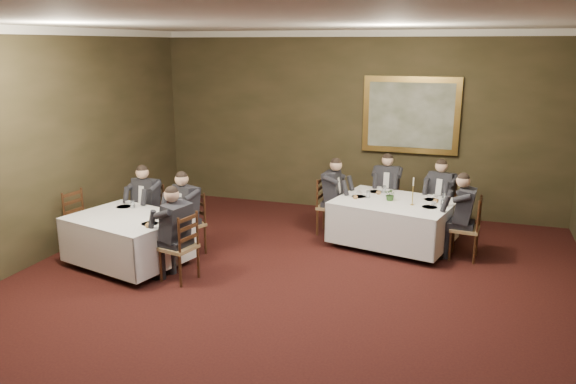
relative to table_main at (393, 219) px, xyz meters
The scene contains 26 objects.
ground 3.34m from the table_main, 108.71° to the right, with size 10.00×10.00×0.00m, color black.
ceiling 4.50m from the table_main, 108.71° to the right, with size 8.00×10.00×0.10m, color silver.
back_wall 2.51m from the table_main, 119.70° to the left, with size 8.00×0.10×3.50m, color #2E2A17.
crown_molding 4.46m from the table_main, 108.71° to the right, with size 8.00×10.00×0.12m.
table_main is the anchor object (origin of this frame).
table_second 4.24m from the table_main, 149.84° to the right, with size 1.91×1.63×0.67m.
chair_main_backleft 1.09m from the table_main, 104.83° to the left, with size 0.45×0.43×1.00m.
diner_main_backleft 1.07m from the table_main, 104.98° to the left, with size 0.43×0.49×1.35m.
chair_main_backright 1.09m from the table_main, 49.44° to the left, with size 0.54×0.53×1.00m.
diner_main_backright 1.07m from the table_main, 49.19° to the left, with size 0.52×0.57×1.35m.
chair_main_endleft 1.19m from the table_main, 167.18° to the left, with size 0.44×0.46×1.00m.
diner_main_endleft 1.16m from the table_main, 167.08° to the left, with size 0.50×0.44×1.35m.
chair_main_endright 1.19m from the table_main, 12.83° to the right, with size 0.45×0.47×1.00m.
diner_main_endright 1.16m from the table_main, 12.92° to the right, with size 0.51×0.44×1.35m.
chair_sec_backleft 4.07m from the table_main, 162.85° to the right, with size 0.48×0.46×1.00m.
diner_sec_backleft 4.07m from the table_main, 162.70° to the right, with size 0.45×0.52×1.35m.
chair_sec_backright 3.34m from the table_main, 154.86° to the right, with size 0.58×0.57×1.00m.
diner_sec_backright 3.35m from the table_main, 154.73° to the right, with size 0.56×0.60×1.35m.
chair_sec_endright 3.57m from the table_main, 138.01° to the right, with size 0.50×0.52×1.00m.
diner_sec_endright 3.58m from the table_main, 138.17° to the right, with size 0.55×0.49×1.35m.
chair_sec_endleft 5.04m from the table_main, 158.19° to the right, with size 0.49×0.50×1.00m.
centerpiece 0.44m from the table_main, behind, with size 0.21×0.18×0.23m, color #2D5926.
candlestick 0.59m from the table_main, 26.17° to the right, with size 0.07×0.07×0.46m.
place_setting_table_main 0.71m from the table_main, 123.82° to the left, with size 0.33×0.31×0.14m.
place_setting_table_second 4.30m from the table_main, 157.25° to the right, with size 0.33×0.31×0.14m.
painting 2.35m from the table_main, 90.00° to the left, with size 1.79×0.09×1.43m.
Camera 1 is at (2.18, -5.80, 3.25)m, focal length 35.00 mm.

